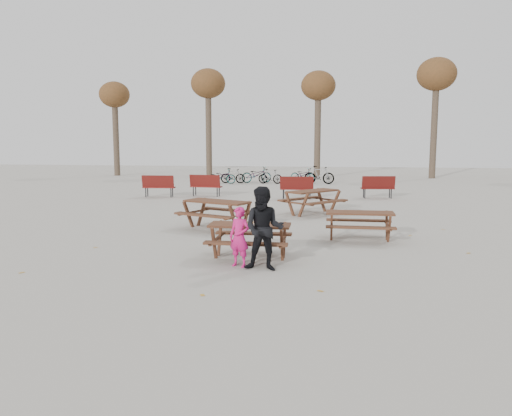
# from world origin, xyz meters

# --- Properties ---
(ground) EXTENTS (80.00, 80.00, 0.00)m
(ground) POSITION_xyz_m (0.00, 0.00, 0.00)
(ground) COLOR gray
(ground) RESTS_ON ground
(main_picnic_table) EXTENTS (1.80, 1.45, 0.78)m
(main_picnic_table) POSITION_xyz_m (0.00, 0.00, 0.59)
(main_picnic_table) COLOR #3D2216
(main_picnic_table) RESTS_ON ground
(food_tray) EXTENTS (0.18, 0.11, 0.03)m
(food_tray) POSITION_xyz_m (0.14, -0.13, 0.79)
(food_tray) COLOR white
(food_tray) RESTS_ON main_picnic_table
(bread_roll) EXTENTS (0.14, 0.06, 0.05)m
(bread_roll) POSITION_xyz_m (0.14, -0.13, 0.83)
(bread_roll) COLOR tan
(bread_roll) RESTS_ON food_tray
(soda_bottle) EXTENTS (0.07, 0.07, 0.17)m
(soda_bottle) POSITION_xyz_m (-0.29, -0.16, 0.85)
(soda_bottle) COLOR silver
(soda_bottle) RESTS_ON main_picnic_table
(child) EXTENTS (0.54, 0.45, 1.26)m
(child) POSITION_xyz_m (-0.10, -0.79, 0.63)
(child) COLOR #CE196D
(child) RESTS_ON ground
(adult) EXTENTS (0.87, 0.70, 1.71)m
(adult) POSITION_xyz_m (0.45, -1.01, 0.85)
(adult) COLOR black
(adult) RESTS_ON ground
(picnic_table_east) EXTENTS (1.77, 1.43, 0.76)m
(picnic_table_east) POSITION_xyz_m (2.57, 2.41, 0.38)
(picnic_table_east) COLOR #3D2216
(picnic_table_east) RESTS_ON ground
(picnic_table_north) EXTENTS (2.44, 2.24, 0.85)m
(picnic_table_north) POSITION_xyz_m (-1.53, 3.54, 0.43)
(picnic_table_north) COLOR #3D2216
(picnic_table_north) RESTS_ON ground
(picnic_table_far) EXTENTS (2.51, 2.55, 0.86)m
(picnic_table_far) POSITION_xyz_m (1.20, 7.00, 0.43)
(picnic_table_far) COLOR #3D2216
(picnic_table_far) RESTS_ON ground
(park_bench_row) EXTENTS (11.67, 1.56, 1.03)m
(park_bench_row) POSITION_xyz_m (-1.42, 11.95, 0.52)
(park_bench_row) COLOR #5F1613
(park_bench_row) RESTS_ON ground
(bicycle_row) EXTENTS (7.68, 2.85, 1.09)m
(bicycle_row) POSITION_xyz_m (-1.81, 19.84, 0.48)
(bicycle_row) COLOR black
(bicycle_row) RESTS_ON ground
(tree_row) EXTENTS (32.17, 3.52, 8.26)m
(tree_row) POSITION_xyz_m (0.90, 25.15, 6.19)
(tree_row) COLOR #382B21
(tree_row) RESTS_ON ground
(fallen_leaves) EXTENTS (11.00, 11.00, 0.01)m
(fallen_leaves) POSITION_xyz_m (0.50, 2.50, 0.00)
(fallen_leaves) COLOR #B5832B
(fallen_leaves) RESTS_ON ground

